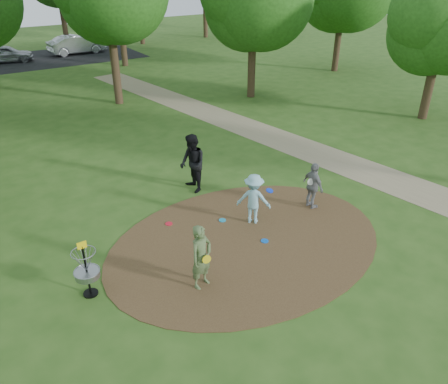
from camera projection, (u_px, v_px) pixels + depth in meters
ground at (247, 242)px, 12.65m from camera, size 100.00×100.00×0.00m
dirt_clearing at (247, 241)px, 12.64m from camera, size 8.40×8.40×0.02m
footpath at (350, 165)px, 17.26m from camera, size 7.55×39.89×0.01m
parking_lot at (51, 58)px, 35.67m from camera, size 14.00×8.00×0.01m
player_observer_with_disc at (201, 257)px, 10.57m from camera, size 0.73×0.58×1.74m
player_throwing_with_disc at (254, 199)px, 13.22m from camera, size 1.30×1.17×1.62m
player_walking_with_disc at (193, 164)px, 14.96m from camera, size 0.87×1.07×2.06m
player_waiting_with_disc at (313, 186)px, 14.02m from camera, size 0.53×0.96×1.58m
disc_ground_cyan at (222, 220)px, 13.63m from camera, size 0.22×0.22×0.02m
disc_ground_blue at (265, 241)px, 12.63m from camera, size 0.22×0.22×0.02m
disc_ground_red at (169, 224)px, 13.45m from camera, size 0.22×0.22×0.02m
car_left at (6, 54)px, 33.87m from camera, size 4.07×2.30×1.31m
car_right at (77, 44)px, 36.83m from camera, size 4.75×1.89×1.54m
disc_golf_basket at (86, 265)px, 10.28m from camera, size 0.63×0.63×1.54m
tree_ring at (167, 13)px, 18.60m from camera, size 37.16×45.59×8.92m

